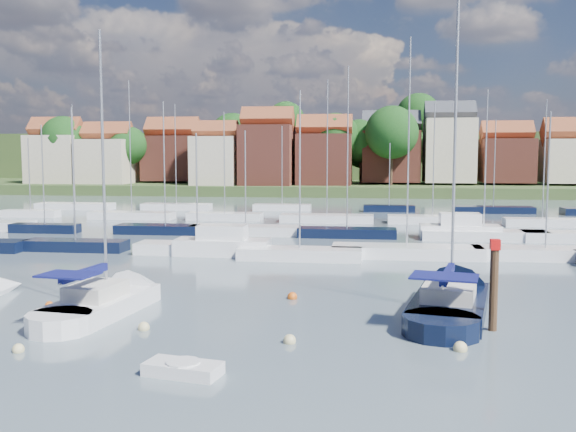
# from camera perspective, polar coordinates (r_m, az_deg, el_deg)

# --- Properties ---
(ground) EXTENTS (260.00, 260.00, 0.00)m
(ground) POSITION_cam_1_polar(r_m,az_deg,el_deg) (66.84, 2.57, -0.89)
(ground) COLOR #475661
(ground) RESTS_ON ground
(sailboat_centre) EXTENTS (4.10, 10.78, 14.34)m
(sailboat_centre) POSITION_cam_1_polar(r_m,az_deg,el_deg) (32.71, -15.17, -7.29)
(sailboat_centre) COLOR white
(sailboat_centre) RESTS_ON ground
(sailboat_navy) EXTENTS (5.68, 12.67, 16.96)m
(sailboat_navy) POSITION_cam_1_polar(r_m,az_deg,el_deg) (32.92, 14.43, -7.20)
(sailboat_navy) COLOR black
(sailboat_navy) RESTS_ON ground
(tender) EXTENTS (2.79, 1.68, 0.56)m
(tender) POSITION_cam_1_polar(r_m,az_deg,el_deg) (22.76, -9.31, -13.26)
(tender) COLOR white
(tender) RESTS_ON ground
(timber_piling) EXTENTS (0.40, 0.40, 6.18)m
(timber_piling) POSITION_cam_1_polar(r_m,az_deg,el_deg) (28.92, 17.77, -7.88)
(timber_piling) COLOR #4C331E
(timber_piling) RESTS_ON ground
(buoy_b) EXTENTS (0.46, 0.46, 0.46)m
(buoy_b) POSITION_cam_1_polar(r_m,az_deg,el_deg) (27.00, -22.84, -11.08)
(buoy_b) COLOR beige
(buoy_b) RESTS_ON ground
(buoy_c) EXTENTS (0.50, 0.50, 0.50)m
(buoy_c) POSITION_cam_1_polar(r_m,az_deg,el_deg) (28.59, -12.69, -9.84)
(buoy_c) COLOR beige
(buoy_c) RESTS_ON ground
(buoy_d) EXTENTS (0.51, 0.51, 0.51)m
(buoy_d) POSITION_cam_1_polar(r_m,az_deg,el_deg) (26.07, 0.14, -11.23)
(buoy_d) COLOR beige
(buoy_d) RESTS_ON ground
(buoy_e) EXTENTS (0.52, 0.52, 0.52)m
(buoy_e) POSITION_cam_1_polar(r_m,az_deg,el_deg) (33.62, 0.39, -7.37)
(buoy_e) COLOR #D85914
(buoy_e) RESTS_ON ground
(buoy_f) EXTENTS (0.54, 0.54, 0.54)m
(buoy_f) POSITION_cam_1_polar(r_m,az_deg,el_deg) (25.96, 15.06, -11.50)
(buoy_f) COLOR beige
(buoy_f) RESTS_ON ground
(buoy_g) EXTENTS (0.42, 0.42, 0.42)m
(buoy_g) POSITION_cam_1_polar(r_m,az_deg,el_deg) (33.89, -20.44, -7.62)
(buoy_g) COLOR #D85914
(buoy_g) RESTS_ON ground
(marina_field) EXTENTS (79.62, 41.41, 15.93)m
(marina_field) POSITION_cam_1_polar(r_m,az_deg,el_deg) (61.85, 3.94, -1.02)
(marina_field) COLOR white
(marina_field) RESTS_ON ground
(far_shore_town) EXTENTS (212.46, 90.00, 22.27)m
(far_shore_town) POSITION_cam_1_polar(r_m,az_deg,el_deg) (158.91, 6.26, 4.51)
(far_shore_town) COLOR #3C4C26
(far_shore_town) RESTS_ON ground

